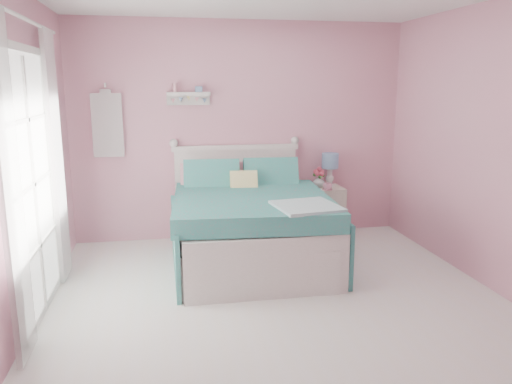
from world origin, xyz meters
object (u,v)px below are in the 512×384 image
object	(u,v)px
bed	(249,226)
teacup	(328,186)
table_lamp	(330,163)
vase	(319,181)
nightstand	(324,211)

from	to	relation	value
bed	teacup	distance (m)	1.25
bed	table_lamp	distance (m)	1.52
bed	teacup	bearing A→B (deg)	33.52
table_lamp	vase	xyz separation A→B (m)	(-0.16, -0.06, -0.21)
vase	teacup	bearing A→B (deg)	-72.97
teacup	nightstand	bearing A→B (deg)	82.31
teacup	table_lamp	bearing A→B (deg)	65.84
nightstand	table_lamp	distance (m)	0.60
bed	table_lamp	xyz separation A→B (m)	(1.17, 0.83, 0.51)
table_lamp	vase	world-z (taller)	table_lamp
nightstand	table_lamp	size ratio (longest dim) A/B	1.51
nightstand	teacup	bearing A→B (deg)	-97.69
bed	teacup	size ratio (longest dim) A/B	19.42
bed	nightstand	bearing A→B (deg)	38.92
vase	teacup	distance (m)	0.18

